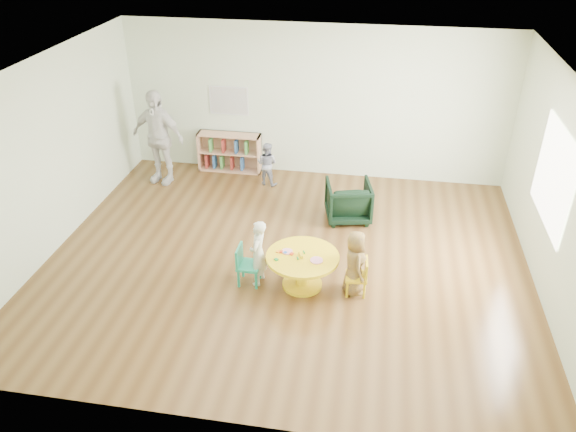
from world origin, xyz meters
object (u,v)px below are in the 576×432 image
Objects in this scene: kid_chair_right at (359,276)px; armchair at (348,201)px; kid_chair_left at (246,264)px; activity_table at (302,265)px; toddler at (267,164)px; adult_caretaker at (158,137)px; child_left at (258,253)px; bookshelf at (229,152)px; child_right at (355,263)px.

armchair reaches higher than kid_chair_right.
armchair reaches higher than kid_chair_left.
toddler is (-1.09, 2.96, 0.06)m from activity_table.
kid_chair_left is 3.04m from toddler.
adult_caretaker is at bearing -140.16° from kid_chair_left.
armchair is 1.87m from toddler.
kid_chair_right is 1.99m from armchair.
child_left reaches higher than kid_chair_left.
activity_table is 1.03× the size of child_left.
activity_table is 0.83× the size of bookshelf.
child_right is at bearing 95.65° from child_left.
kid_chair_left is 0.48× the size of bookshelf.
kid_chair_left is 0.59× the size of child_left.
toddler is at bearing 17.36° from adult_caretaker.
child_left is (-1.38, 0.02, 0.20)m from kid_chair_right.
kid_chair_right is 4.41m from bookshelf.
adult_caretaker is at bearing 50.05° from kid_chair_right.
kid_chair_right is 0.55× the size of child_left.
kid_chair_right is at bearing 94.79° from child_left.
kid_chair_left is at bearing 45.69° from armchair.
child_right reaches higher than kid_chair_left.
child_right is 4.69m from adult_caretaker.
bookshelf is 4.34m from child_right.
bookshelf is 0.97m from toddler.
child_right is (1.47, 0.04, 0.16)m from kid_chair_left.
toddler is (-0.49, 2.98, -0.08)m from child_left.
kid_chair_right is at bearing -2.35° from activity_table.
bookshelf is 2.84m from armchair.
kid_chair_left is 0.25m from child_left.
activity_table reaches higher than kid_chair_right.
child_left is at bearing -178.49° from activity_table.
kid_chair_right is 0.74× the size of armchair.
activity_table is 0.78m from kid_chair_right.
bookshelf reaches higher than armchair.
armchair is at bearing -1.49° from adult_caretaker.
armchair is at bearing 76.21° from activity_table.
kid_chair_right is 0.57× the size of child_right.
kid_chair_right is at bearing 136.23° from toddler.
activity_table is 0.78m from kid_chair_left.
toddler reaches higher than bookshelf.
kid_chair_right is 3.53m from toddler.
toddler is at bearing 110.21° from activity_table.
adult_caretaker is at bearing -25.47° from armchair.
child_left is at bearing 48.84° from armchair.
activity_table is at bearing 124.54° from toddler.
child_right reaches higher than armchair.
child_right is (0.70, -0.01, 0.13)m from activity_table.
toddler is at bearing -165.31° from child_left.
kid_chair_left is 3.68m from adult_caretaker.
armchair is 0.77× the size of child_right.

